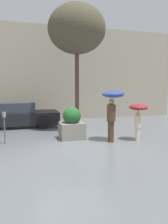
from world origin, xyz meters
TOP-DOWN VIEW (x-y plane):
  - ground_plane at (0.00, 0.00)m, footprint 40.00×40.00m
  - building_facade at (0.00, 6.50)m, footprint 18.00×0.30m
  - planter_box at (0.33, 1.08)m, footprint 1.01×0.82m
  - person_adult at (1.76, 0.19)m, footprint 0.89×0.89m
  - person_child at (2.84, 0.04)m, footprint 0.76×0.76m
  - parked_car_near at (-2.01, 4.52)m, footprint 4.62×2.07m
  - street_tree at (1.05, 2.99)m, footprint 2.83×2.83m
  - parking_meter at (-2.34, 0.99)m, footprint 0.14×0.14m

SIDE VIEW (x-z plane):
  - ground_plane at x=0.00m, z-range 0.00..0.00m
  - planter_box at x=0.33m, z-range -0.06..1.29m
  - parked_car_near at x=-2.01m, z-range -0.05..1.29m
  - parking_meter at x=-2.34m, z-range 0.27..1.51m
  - person_child at x=2.84m, z-range 0.44..1.92m
  - person_adult at x=1.76m, z-range 0.51..2.54m
  - building_facade at x=0.00m, z-range 0.00..6.00m
  - street_tree at x=1.05m, z-range 1.86..8.04m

